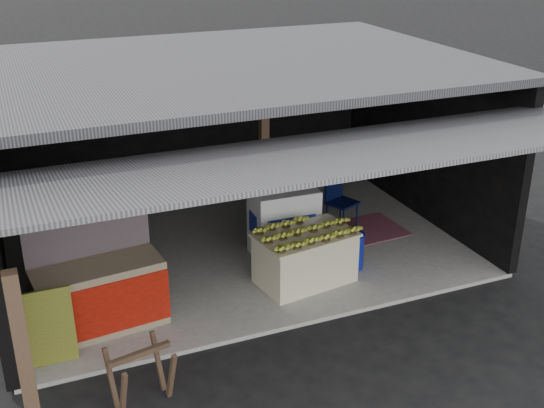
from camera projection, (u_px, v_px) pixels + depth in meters
name	position (u px, v px, depth m)	size (l,w,h in m)	color
ground	(298.00, 328.00, 8.89)	(80.00, 80.00, 0.00)	black
concrete_slab	(234.00, 246.00, 10.99)	(7.00, 5.00, 0.06)	gray
shophouse	(224.00, 117.00, 10.44)	(7.40, 7.29, 3.02)	black
banana_table	(305.00, 258.00, 9.74)	(1.49, 1.05, 0.76)	silver
banana_pile	(306.00, 229.00, 9.56)	(1.27, 0.76, 0.15)	yellow
white_crate	(284.00, 222.00, 10.46)	(1.00, 0.70, 1.09)	white
neighbor_stall	(99.00, 293.00, 8.63)	(1.66, 0.89, 1.65)	#998466
green_signboard	(47.00, 328.00, 7.94)	(0.63, 0.04, 0.95)	black
sawhorse	(141.00, 371.00, 7.36)	(0.72, 0.71, 0.68)	#4D3526
water_barrel	(352.00, 251.00, 10.17)	(0.36, 0.36, 0.53)	navy
plastic_chair	(338.00, 196.00, 11.41)	(0.57, 0.57, 0.92)	#091036
magenta_rug	(359.00, 231.00, 11.42)	(1.50, 1.00, 0.01)	maroon
picture_frames	(178.00, 97.00, 12.22)	(1.62, 0.04, 0.46)	black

